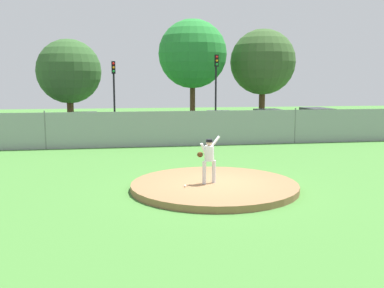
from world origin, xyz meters
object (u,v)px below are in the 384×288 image
(parked_car_charcoal, at_px, (220,123))
(traffic_light_far, at_px, (216,79))
(parked_car_slate, at_px, (84,126))
(parked_car_white, at_px, (270,123))
(traffic_cone_orange, at_px, (196,131))
(traffic_light_near, at_px, (114,84))
(parked_car_burgundy, at_px, (317,121))
(pitcher_youth, at_px, (209,156))
(baseball, at_px, (185,186))

(parked_car_charcoal, bearing_deg, traffic_light_far, 81.97)
(traffic_light_far, bearing_deg, parked_car_slate, -155.42)
(parked_car_slate, xyz_separation_m, parked_car_white, (12.41, 0.08, 0.03))
(parked_car_slate, height_order, parked_car_white, parked_car_white)
(traffic_cone_orange, distance_m, traffic_light_far, 5.37)
(parked_car_white, distance_m, traffic_light_near, 11.64)
(parked_car_burgundy, relative_size, parked_car_charcoal, 1.12)
(parked_car_slate, relative_size, traffic_cone_orange, 8.66)
(parked_car_burgundy, relative_size, traffic_light_near, 0.91)
(pitcher_youth, distance_m, traffic_cone_orange, 15.40)
(pitcher_youth, bearing_deg, parked_car_white, 63.24)
(parked_car_slate, bearing_deg, traffic_cone_orange, 7.22)
(parked_car_burgundy, bearing_deg, parked_car_slate, -177.80)
(baseball, height_order, parked_car_burgundy, parked_car_burgundy)
(parked_car_charcoal, xyz_separation_m, traffic_light_far, (0.54, 3.83, 3.02))
(traffic_light_far, bearing_deg, parked_car_white, -56.86)
(baseball, distance_m, traffic_cone_orange, 15.91)
(traffic_cone_orange, height_order, traffic_light_far, traffic_light_far)
(pitcher_youth, height_order, baseball, pitcher_youth)
(parked_car_burgundy, height_order, parked_car_white, parked_car_burgundy)
(pitcher_youth, relative_size, parked_car_charcoal, 0.39)
(traffic_light_near, distance_m, traffic_light_far, 7.69)
(traffic_cone_orange, relative_size, traffic_light_near, 0.11)
(baseball, height_order, traffic_light_near, traffic_light_near)
(parked_car_slate, bearing_deg, baseball, -73.58)
(parked_car_burgundy, relative_size, traffic_light_far, 0.82)
(traffic_light_near, relative_size, traffic_light_far, 0.90)
(parked_car_charcoal, bearing_deg, traffic_light_near, 151.95)
(parked_car_slate, xyz_separation_m, traffic_light_near, (1.91, 4.36, 2.67))
(baseball, bearing_deg, parked_car_burgundy, 52.36)
(pitcher_youth, xyz_separation_m, baseball, (-0.86, -0.39, -0.88))
(traffic_cone_orange, bearing_deg, parked_car_white, -9.95)
(parked_car_slate, bearing_deg, traffic_light_near, 66.35)
(baseball, height_order, parked_car_white, parked_car_white)
(baseball, height_order, traffic_light_far, traffic_light_far)
(parked_car_burgundy, bearing_deg, pitcher_youth, -126.25)
(parked_car_slate, height_order, traffic_light_far, traffic_light_far)
(parked_car_white, relative_size, traffic_light_far, 0.80)
(parked_car_charcoal, bearing_deg, baseball, -107.30)
(baseball, relative_size, parked_car_white, 0.02)
(parked_car_burgundy, height_order, traffic_light_far, traffic_light_far)
(parked_car_white, xyz_separation_m, traffic_cone_orange, (-4.95, 0.87, -0.56))
(parked_car_charcoal, relative_size, parked_car_slate, 0.86)
(parked_car_slate, distance_m, traffic_cone_orange, 7.54)
(pitcher_youth, xyz_separation_m, traffic_light_near, (-3.27, 18.63, 2.31))
(parked_car_charcoal, bearing_deg, parked_car_slate, -176.47)
(parked_car_charcoal, relative_size, traffic_light_near, 0.81)
(parked_car_slate, bearing_deg, pitcher_youth, -70.05)
(traffic_light_far, bearing_deg, traffic_light_near, -179.81)
(parked_car_white, distance_m, traffic_cone_orange, 5.06)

